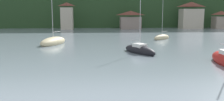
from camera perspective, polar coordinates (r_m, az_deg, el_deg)
wooded_hillside at (r=111.84m, az=-13.79°, el=10.46°), size 352.00×51.78×47.46m
shore_building_west at (r=74.56m, az=-10.90°, el=8.18°), size 3.86×3.36×8.30m
shore_building_westcentral at (r=75.34m, az=4.52°, el=7.37°), size 6.77×4.01×5.73m
shore_building_central at (r=81.19m, az=18.66°, el=8.03°), size 7.08×4.79×8.64m
shore_building_eastcentral at (r=85.17m, az=24.96°, el=6.74°), size 5.02×3.80×5.74m
sailboat_far_0 at (r=37.49m, az=-14.10°, el=2.03°), size 4.23×6.98×10.17m
sailboat_mid_4 at (r=28.43m, az=6.72°, el=0.09°), size 3.78×5.75×7.37m
sailboat_far_5 at (r=44.89m, az=12.04°, el=3.06°), size 4.42×4.27×7.61m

